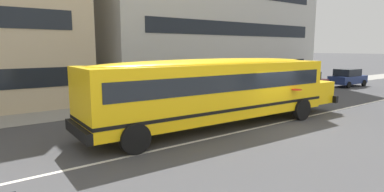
% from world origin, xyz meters
% --- Properties ---
extents(ground_plane, '(400.00, 400.00, 0.00)m').
position_xyz_m(ground_plane, '(0.00, 0.00, 0.00)').
color(ground_plane, '#424244').
extents(sidewalk_far, '(120.00, 3.00, 0.01)m').
position_xyz_m(sidewalk_far, '(0.00, 8.26, 0.01)').
color(sidewalk_far, gray).
rests_on(sidewalk_far, ground_plane).
extents(lane_centreline, '(110.00, 0.16, 0.01)m').
position_xyz_m(lane_centreline, '(0.00, 0.00, 0.00)').
color(lane_centreline, silver).
rests_on(lane_centreline, ground_plane).
extents(school_bus, '(13.90, 3.58, 3.09)m').
position_xyz_m(school_bus, '(-2.19, 1.25, 1.84)').
color(school_bus, yellow).
rests_on(school_bus, ground_plane).
extents(parked_car_maroon_beside_sign, '(3.95, 1.99, 1.64)m').
position_xyz_m(parked_car_maroon_beside_sign, '(11.15, 5.66, 0.84)').
color(parked_car_maroon_beside_sign, maroon).
rests_on(parked_car_maroon_beside_sign, ground_plane).
extents(parked_car_dark_blue_by_lamppost, '(3.97, 2.02, 1.64)m').
position_xyz_m(parked_car_dark_blue_by_lamppost, '(17.53, 5.42, 0.84)').
color(parked_car_dark_blue_by_lamppost, navy).
rests_on(parked_car_dark_blue_by_lamppost, ground_plane).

